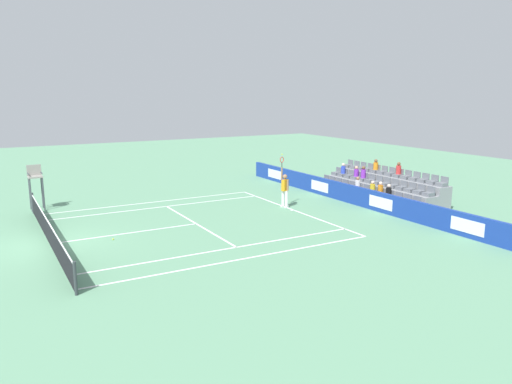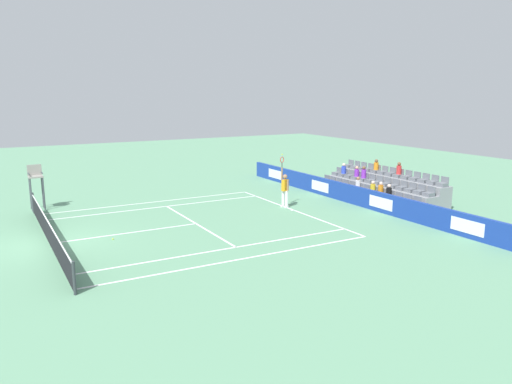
{
  "view_description": "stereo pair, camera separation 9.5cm",
  "coord_description": "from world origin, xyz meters",
  "px_view_note": "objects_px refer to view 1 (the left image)",
  "views": [
    {
      "loc": [
        -20.95,
        2.22,
        6.07
      ],
      "look_at": [
        0.42,
        -9.85,
        1.1
      ],
      "focal_mm": 34.89,
      "sensor_mm": 36.0,
      "label": 1
    },
    {
      "loc": [
        -21.0,
        2.13,
        6.07
      ],
      "look_at": [
        0.42,
        -9.85,
        1.1
      ],
      "focal_mm": 34.89,
      "sensor_mm": 36.0,
      "label": 2
    }
  ],
  "objects_px": {
    "tennis_player": "(285,189)",
    "loose_tennis_ball": "(113,239)",
    "tennis_net": "(49,232)",
    "umpire_chair": "(35,181)"
  },
  "relations": [
    {
      "from": "loose_tennis_ball",
      "to": "tennis_player",
      "type": "bearing_deg",
      "value": -80.71
    },
    {
      "from": "tennis_net",
      "to": "umpire_chair",
      "type": "xyz_separation_m",
      "value": [
        6.76,
        -0.28,
        1.03
      ]
    },
    {
      "from": "tennis_player",
      "to": "loose_tennis_ball",
      "type": "xyz_separation_m",
      "value": [
        -1.55,
        9.47,
        -0.96
      ]
    },
    {
      "from": "umpire_chair",
      "to": "tennis_net",
      "type": "bearing_deg",
      "value": 177.63
    },
    {
      "from": "tennis_net",
      "to": "loose_tennis_ball",
      "type": "xyz_separation_m",
      "value": [
        -0.71,
        -2.37,
        -0.46
      ]
    },
    {
      "from": "tennis_net",
      "to": "tennis_player",
      "type": "bearing_deg",
      "value": -85.94
    },
    {
      "from": "tennis_player",
      "to": "umpire_chair",
      "type": "distance_m",
      "value": 13.01
    },
    {
      "from": "tennis_net",
      "to": "umpire_chair",
      "type": "bearing_deg",
      "value": -2.37
    },
    {
      "from": "tennis_net",
      "to": "tennis_player",
      "type": "distance_m",
      "value": 11.89
    },
    {
      "from": "loose_tennis_ball",
      "to": "umpire_chair",
      "type": "bearing_deg",
      "value": 15.67
    }
  ]
}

